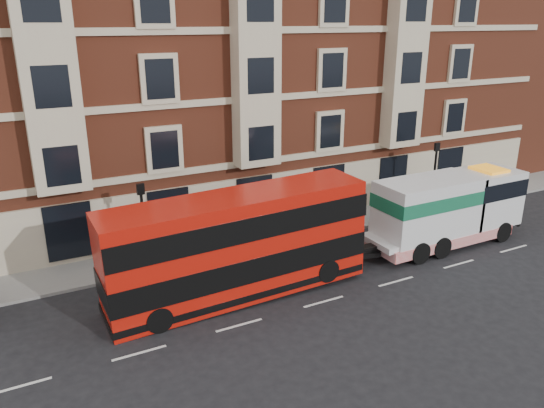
% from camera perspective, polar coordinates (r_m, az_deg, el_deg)
% --- Properties ---
extents(ground, '(120.00, 120.00, 0.00)m').
position_cam_1_polar(ground, '(23.36, 5.57, -10.42)').
color(ground, black).
rests_on(ground, ground).
extents(sidewalk, '(90.00, 3.00, 0.15)m').
position_cam_1_polar(sidewalk, '(29.20, -2.49, -3.86)').
color(sidewalk, slate).
rests_on(sidewalk, ground).
extents(victorian_terrace, '(45.00, 12.00, 20.40)m').
position_cam_1_polar(victorian_terrace, '(34.00, -7.61, 16.63)').
color(victorian_terrace, brown).
rests_on(victorian_terrace, ground).
extents(lamp_post_west, '(0.35, 0.15, 4.35)m').
position_cam_1_polar(lamp_post_west, '(25.25, -13.68, -1.84)').
color(lamp_post_west, black).
rests_on(lamp_post_west, sidewalk).
extents(lamp_post_east, '(0.35, 0.15, 4.35)m').
position_cam_1_polar(lamp_post_east, '(33.99, 17.07, 3.30)').
color(lamp_post_east, black).
rests_on(lamp_post_east, sidewalk).
extents(double_decker_bus, '(11.49, 2.64, 4.65)m').
position_cam_1_polar(double_decker_bus, '(22.67, -3.75, -4.35)').
color(double_decker_bus, red).
rests_on(double_decker_bus, ground).
extents(tow_truck, '(9.20, 2.72, 3.83)m').
position_cam_1_polar(tow_truck, '(29.47, 18.18, -0.53)').
color(tow_truck, silver).
rests_on(tow_truck, ground).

